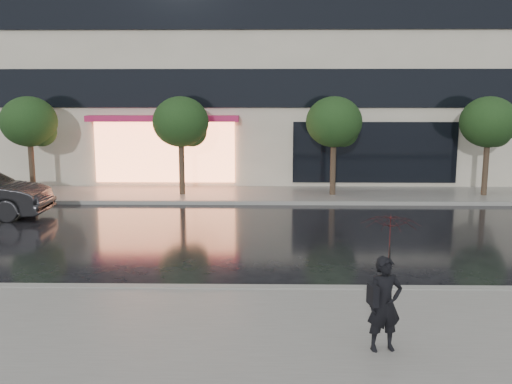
{
  "coord_description": "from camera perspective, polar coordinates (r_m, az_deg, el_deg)",
  "views": [
    {
      "loc": [
        0.33,
        -12.4,
        4.15
      ],
      "look_at": [
        0.07,
        3.23,
        1.4
      ],
      "focal_mm": 40.0,
      "sensor_mm": 36.0,
      "label": 1
    }
  ],
  "objects": [
    {
      "name": "tree_far_east",
      "position": [
        24.1,
        22.34,
        6.31
      ],
      "size": [
        2.2,
        2.2,
        3.99
      ],
      "color": "#33261C",
      "rests_on": "ground"
    },
    {
      "name": "tree_mid_east",
      "position": [
        22.63,
        7.95,
        6.77
      ],
      "size": [
        2.2,
        2.2,
        3.99
      ],
      "color": "#33261C",
      "rests_on": "ground"
    },
    {
      "name": "sidewalk_far",
      "position": [
        23.02,
        0.13,
        -0.26
      ],
      "size": [
        60.0,
        3.5,
        0.12
      ],
      "primitive_type": "cube",
      "color": "slate",
      "rests_on": "ground"
    },
    {
      "name": "pedestrian_with_umbrella",
      "position": [
        9.09,
        13.1,
        -6.76
      ],
      "size": [
        1.06,
        1.07,
        2.19
      ],
      "rotation": [
        0.0,
        0.0,
        0.2
      ],
      "color": "black",
      "rests_on": "sidewalk_near"
    },
    {
      "name": "tree_far_west",
      "position": [
        24.3,
        -21.6,
        6.39
      ],
      "size": [
        2.2,
        2.2,
        3.99
      ],
      "color": "#33261C",
      "rests_on": "ground"
    },
    {
      "name": "curb_far",
      "position": [
        21.3,
        0.06,
        -1.07
      ],
      "size": [
        60.0,
        0.25,
        0.14
      ],
      "primitive_type": "cube",
      "color": "gray",
      "rests_on": "ground"
    },
    {
      "name": "sidewalk_near",
      "position": [
        10.03,
        -1.04,
        -14.09
      ],
      "size": [
        60.0,
        4.5,
        0.12
      ],
      "primitive_type": "cube",
      "color": "slate",
      "rests_on": "ground"
    },
    {
      "name": "tree_mid_west",
      "position": [
        22.7,
        -7.37,
        6.79
      ],
      "size": [
        2.2,
        2.2,
        3.99
      ],
      "color": "#33261C",
      "rests_on": "ground"
    },
    {
      "name": "ground",
      "position": [
        13.08,
        -0.54,
        -8.52
      ],
      "size": [
        120.0,
        120.0,
        0.0
      ],
      "primitive_type": "plane",
      "color": "black",
      "rests_on": "ground"
    },
    {
      "name": "curb_near",
      "position": [
        12.12,
        -0.66,
        -9.71
      ],
      "size": [
        60.0,
        0.25,
        0.14
      ],
      "primitive_type": "cube",
      "color": "gray",
      "rests_on": "ground"
    }
  ]
}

